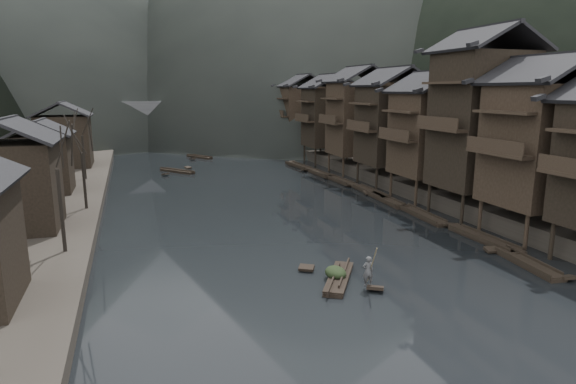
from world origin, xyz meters
name	(u,v)px	position (x,y,z in m)	size (l,w,h in m)	color
water	(322,255)	(0.00, 0.00, 0.00)	(300.00, 300.00, 0.00)	black
right_bank	(425,152)	(35.00, 40.00, 0.90)	(40.00, 200.00, 1.80)	#2D2823
stilt_houses	(401,110)	(17.28, 19.18, 8.88)	(9.00, 67.60, 16.74)	black
left_houses	(35,151)	(-20.50, 20.12, 5.66)	(8.10, 53.20, 8.73)	black
bare_trees	(58,153)	(-17.00, 7.88, 6.82)	(3.96, 45.62, 7.92)	black
moored_sampans	(373,195)	(12.14, 15.46, 0.20)	(2.95, 50.28, 0.47)	black
midriver_boats	(206,159)	(-0.69, 47.86, 0.20)	(16.17, 22.16, 0.45)	black
stone_bridge	(191,120)	(0.00, 72.00, 5.11)	(40.00, 6.00, 9.00)	#4C4C4F
hero_sampan	(339,277)	(-0.79, -4.56, 0.20)	(3.74, 5.18, 0.44)	black
cargo_heap	(336,267)	(-0.92, -4.35, 0.81)	(1.22, 1.59, 0.73)	black
boatman	(368,267)	(0.24, -6.20, 1.33)	(0.65, 0.42, 1.77)	#4C4C4E
bamboo_pole	(373,225)	(0.44, -6.20, 3.77)	(0.06, 0.06, 3.86)	#8C7A51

